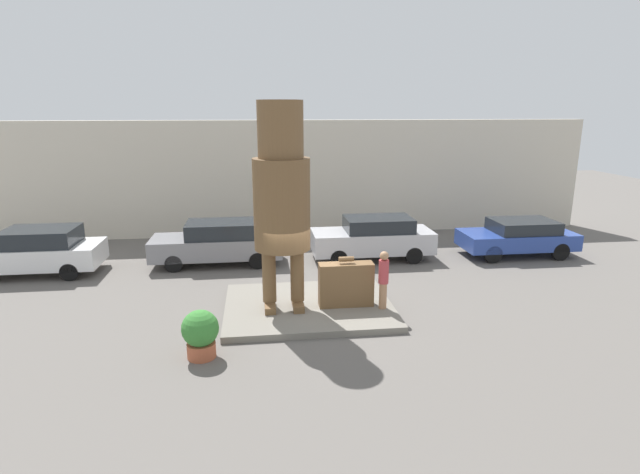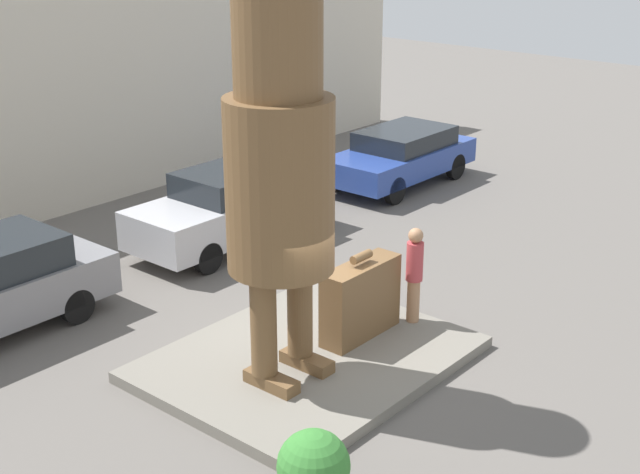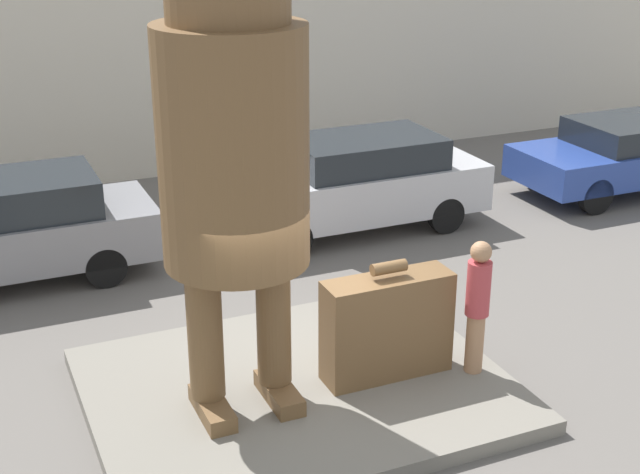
% 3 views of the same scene
% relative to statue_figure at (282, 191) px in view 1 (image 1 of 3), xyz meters
% --- Properties ---
extents(ground_plane, '(60.00, 60.00, 0.00)m').
position_rel_statue_figure_xyz_m(ground_plane, '(0.72, 0.14, -3.50)').
color(ground_plane, '#605B56').
extents(pedestal, '(4.77, 3.83, 0.18)m').
position_rel_statue_figure_xyz_m(pedestal, '(0.72, 0.14, -3.41)').
color(pedestal, slate).
rests_on(pedestal, ground_plane).
extents(building_backdrop, '(28.00, 0.60, 5.15)m').
position_rel_statue_figure_xyz_m(building_backdrop, '(0.72, 9.44, -0.93)').
color(building_backdrop, beige).
rests_on(building_backdrop, ground_plane).
extents(statue_figure, '(1.54, 1.54, 5.68)m').
position_rel_statue_figure_xyz_m(statue_figure, '(0.00, 0.00, 0.00)').
color(statue_figure, brown).
rests_on(statue_figure, pedestal).
extents(giant_suitcase, '(1.54, 0.48, 1.45)m').
position_rel_statue_figure_xyz_m(giant_suitcase, '(1.77, -0.08, -2.69)').
color(giant_suitcase, brown).
rests_on(giant_suitcase, pedestal).
extents(tourist, '(0.28, 0.28, 1.66)m').
position_rel_statue_figure_xyz_m(tourist, '(2.76, -0.44, -2.41)').
color(tourist, '#A87A56').
rests_on(tourist, pedestal).
extents(parked_car_white, '(4.29, 1.90, 1.63)m').
position_rel_statue_figure_xyz_m(parked_car_white, '(-8.30, 4.53, -2.66)').
color(parked_car_white, silver).
rests_on(parked_car_white, ground_plane).
extents(parked_car_grey, '(4.76, 1.77, 1.61)m').
position_rel_statue_figure_xyz_m(parked_car_grey, '(-2.14, 4.94, -2.66)').
color(parked_car_grey, gray).
rests_on(parked_car_grey, ground_plane).
extents(parked_car_silver, '(4.59, 1.77, 1.64)m').
position_rel_statue_figure_xyz_m(parked_car_silver, '(3.71, 4.83, -2.64)').
color(parked_car_silver, '#B7B7BC').
rests_on(parked_car_silver, ground_plane).
extents(parked_car_blue, '(4.37, 1.88, 1.42)m').
position_rel_statue_figure_xyz_m(parked_car_blue, '(9.48, 4.61, -2.73)').
color(parked_car_blue, '#284293').
rests_on(parked_car_blue, ground_plane).
extents(planter_pot, '(0.86, 0.86, 1.16)m').
position_rel_statue_figure_xyz_m(planter_pot, '(-2.05, -2.37, -2.89)').
color(planter_pot, '#AD5638').
rests_on(planter_pot, ground_plane).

